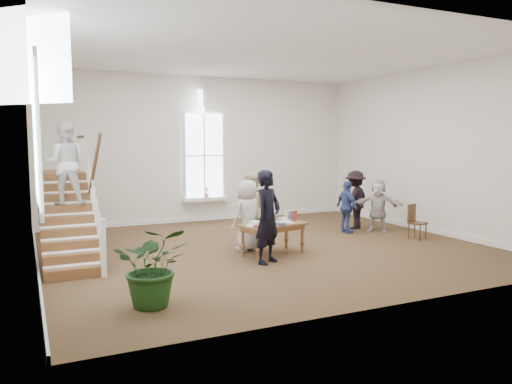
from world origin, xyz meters
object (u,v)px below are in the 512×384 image
woman_cluster_a (347,207)px  woman_cluster_c (378,205)px  woman_cluster_b (355,200)px  elderly_woman (248,215)px  person_yellow (251,209)px  library_table (273,227)px  police_officer (268,217)px  floor_plant (154,266)px  side_chair (415,220)px

woman_cluster_a → woman_cluster_c: woman_cluster_c is taller
woman_cluster_b → woman_cluster_c: 0.72m
elderly_woman → person_yellow: (0.30, 0.50, 0.07)m
elderly_woman → woman_cluster_b: bearing=-179.3°
library_table → elderly_woman: size_ratio=0.98×
woman_cluster_a → woman_cluster_c: size_ratio=0.97×
library_table → woman_cluster_c: size_ratio=1.09×
police_officer → floor_plant: police_officer is taller
person_yellow → woman_cluster_a: (3.06, 0.35, -0.17)m
elderly_woman → woman_cluster_a: (3.36, 0.85, -0.10)m
library_table → police_officer: police_officer is taller
woman_cluster_c → person_yellow: bearing=-133.8°
elderly_woman → person_yellow: bearing=-138.5°
person_yellow → floor_plant: bearing=18.6°
library_table → woman_cluster_c: woman_cluster_c is taller
woman_cluster_c → woman_cluster_a: bearing=-148.6°
woman_cluster_c → library_table: bearing=-118.2°
side_chair → library_table: bearing=161.0°
police_officer → side_chair: (4.59, 0.70, -0.48)m
library_table → floor_plant: 3.98m
woman_cluster_c → elderly_woman: bearing=-127.3°
police_officer → woman_cluster_c: bearing=-7.8°
floor_plant → library_table: bearing=35.8°
library_table → woman_cluster_c: bearing=4.5°
elderly_woman → woman_cluster_b: (3.96, 1.30, 0.02)m
woman_cluster_b → side_chair: 1.96m
floor_plant → side_chair: floor_plant is taller
person_yellow → side_chair: person_yellow is taller
woman_cluster_b → side_chair: (0.53, -1.85, -0.35)m
side_chair → elderly_woman: bearing=153.2°
elderly_woman → floor_plant: bearing=28.0°
elderly_woman → woman_cluster_c: size_ratio=1.11×
person_yellow → woman_cluster_c: bearing=153.6°
police_officer → floor_plant: 3.27m
library_table → person_yellow: bearing=78.8°
woman_cluster_b → side_chair: size_ratio=1.88×
elderly_woman → side_chair: 4.54m
person_yellow → woman_cluster_b: (3.66, 0.80, -0.05)m
woman_cluster_b → side_chair: bearing=80.3°
woman_cluster_a → floor_plant: (-6.24, -3.79, -0.09)m
library_table → side_chair: side_chair is taller
library_table → woman_cluster_b: woman_cluster_b is taller
woman_cluster_a → person_yellow: bearing=95.7°
woman_cluster_a → floor_plant: woman_cluster_a is taller
woman_cluster_a → woman_cluster_c: 0.92m
woman_cluster_a → woman_cluster_b: 0.76m
woman_cluster_a → floor_plant: size_ratio=1.14×
police_officer → elderly_woman: police_officer is taller
library_table → elderly_woman: bearing=106.0°
police_officer → elderly_woman: bearing=54.1°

